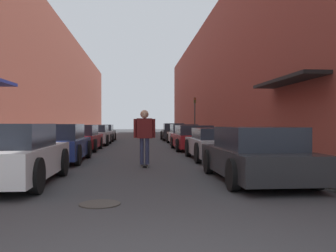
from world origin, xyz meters
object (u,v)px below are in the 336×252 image
Objects in this scene: parked_car_right_4 at (173,132)px; manhole_cover at (100,204)px; parked_car_left_4 at (102,133)px; traffic_light at (195,113)px; parked_car_right_3 at (183,135)px; parked_car_right_0 at (255,155)px; parked_car_right_2 at (193,138)px; parked_car_left_0 at (11,155)px; skateboarder at (144,132)px; parked_car_left_1 at (59,144)px; parked_car_left_3 at (94,135)px; parked_car_right_1 at (216,144)px; parked_car_left_2 at (80,138)px.

manhole_cover is (-3.47, -23.61, -0.66)m from parked_car_right_4.
parked_car_left_4 is 1.40× the size of traffic_light.
parked_car_right_0 is at bearing -90.59° from parked_car_right_3.
parked_car_right_3 is (0.14, 5.30, 0.01)m from parked_car_right_2.
skateboarder is at bearing 47.01° from parked_car_left_0.
parked_car_left_1 reaches higher than parked_car_left_4.
traffic_light reaches higher than parked_car_left_3.
parked_car_left_0 is 11.88m from parked_car_right_2.
skateboarder is at bearing -110.03° from parked_car_right_2.
parked_car_left_0 reaches higher than parked_car_right_2.
parked_car_right_2 reaches higher than parked_car_right_1.
parked_car_right_4 is at bearing 89.91° from parked_car_right_0.
parked_car_left_3 is at bearing -90.01° from parked_car_left_4.
parked_car_left_2 is 0.99× the size of parked_car_right_0.
parked_car_left_1 is 1.08× the size of parked_car_left_3.
manhole_cover is (-3.60, -7.54, -0.59)m from parked_car_right_1.
parked_car_left_2 is (-0.08, 10.52, -0.04)m from parked_car_left_0.
parked_car_right_2 is 1.00× the size of parked_car_right_4.
parked_car_left_0 reaches higher than parked_car_left_4.
parked_car_right_4 reaches higher than parked_car_right_1.
parked_car_left_2 is 1.03× the size of parked_car_right_1.
parked_car_left_0 is at bearing 134.84° from manhole_cover.
parked_car_right_0 reaches higher than parked_car_left_3.
parked_car_left_0 reaches higher than parked_car_right_1.
traffic_light is at bearing 5.34° from parked_car_left_4.
parked_car_left_0 is 15.40m from parked_car_left_3.
traffic_light reaches higher than parked_car_left_1.
parked_car_right_4 reaches higher than parked_car_right_2.
skateboarder reaches higher than parked_car_left_4.
parked_car_left_1 is at bearing 150.11° from skateboarder.
manhole_cover is (2.17, -17.61, -0.61)m from parked_car_left_3.
parked_car_left_4 reaches higher than parked_car_right_1.
parked_car_left_2 is 12.94m from manhole_cover.
parked_car_right_1 is 16.14m from traffic_light.
parked_car_right_2 is (5.66, 10.44, -0.05)m from parked_car_left_0.
parked_car_right_4 is at bearing 81.78° from skateboarder.
manhole_cover is at bearing -79.87° from parked_car_left_2.
parked_car_right_3 reaches higher than parked_car_left_3.
parked_car_left_0 is 4.49m from skateboarder.
parked_car_left_4 is at bearing 139.71° from parked_car_right_3.
parked_car_right_4 is (-0.13, 16.07, 0.07)m from parked_car_right_1.
parked_car_left_3 is 0.85× the size of parked_car_right_3.
parked_car_right_1 is 3.48m from skateboarder.
parked_car_right_3 is 1.09× the size of parked_car_right_4.
parked_car_left_4 is at bearing -172.17° from parked_car_right_4.
parked_car_right_3 is 5.67m from parked_car_right_4.
skateboarder is at bearing -143.11° from parked_car_right_1.
parked_car_right_1 is at bearing -95.78° from traffic_light.
parked_car_left_4 is at bearing -174.66° from traffic_light.
parked_car_left_1 is at bearing -88.80° from parked_car_left_2.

